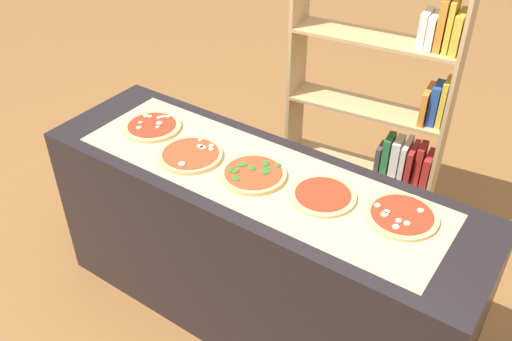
{
  "coord_description": "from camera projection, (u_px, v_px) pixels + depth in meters",
  "views": [
    {
      "loc": [
        1.1,
        -1.59,
        2.33
      ],
      "look_at": [
        0.0,
        0.0,
        0.92
      ],
      "focal_mm": 38.84,
      "sensor_mm": 36.0,
      "label": 1
    }
  ],
  "objects": [
    {
      "name": "pizza_mushroom_0",
      "position": [
        152.0,
        126.0,
        2.71
      ],
      "size": [
        0.29,
        0.29,
        0.03
      ],
      "color": "#DBB26B",
      "rests_on": "parchment_paper"
    },
    {
      "name": "pizza_mushroom_4",
      "position": [
        402.0,
        216.0,
        2.17
      ],
      "size": [
        0.29,
        0.29,
        0.02
      ],
      "color": "#DBB26B",
      "rests_on": "parchment_paper"
    },
    {
      "name": "parchment_paper",
      "position": [
        256.0,
        174.0,
        2.41
      ],
      "size": [
        1.69,
        0.5,
        0.0
      ],
      "primitive_type": "cube",
      "color": "tan",
      "rests_on": "counter"
    },
    {
      "name": "bookshelf",
      "position": [
        387.0,
        117.0,
        3.03
      ],
      "size": [
        0.9,
        0.33,
        1.62
      ],
      "color": "tan",
      "rests_on": "ground_plane"
    },
    {
      "name": "ground_plane",
      "position": [
        256.0,
        310.0,
        2.94
      ],
      "size": [
        12.0,
        12.0,
        0.0
      ],
      "primitive_type": "plane",
      "color": "brown"
    },
    {
      "name": "counter",
      "position": [
        256.0,
        249.0,
        2.67
      ],
      "size": [
        2.07,
        0.63,
        0.9
      ],
      "primitive_type": "cube",
      "color": "black",
      "rests_on": "ground_plane"
    },
    {
      "name": "pizza_mushroom_1",
      "position": [
        191.0,
        155.0,
        2.51
      ],
      "size": [
        0.29,
        0.29,
        0.03
      ],
      "color": "#DBB26B",
      "rests_on": "parchment_paper"
    },
    {
      "name": "pizza_plain_3",
      "position": [
        323.0,
        195.0,
        2.27
      ],
      "size": [
        0.28,
        0.28,
        0.02
      ],
      "color": "#DBB26B",
      "rests_on": "parchment_paper"
    },
    {
      "name": "pizza_spinach_2",
      "position": [
        253.0,
        174.0,
        2.39
      ],
      "size": [
        0.29,
        0.29,
        0.03
      ],
      "color": "#DBB26B",
      "rests_on": "parchment_paper"
    }
  ]
}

